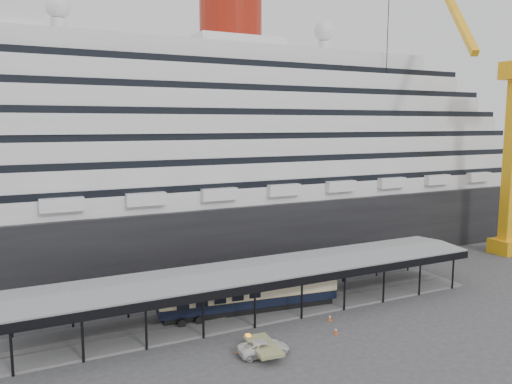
% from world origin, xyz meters
% --- Properties ---
extents(ground, '(200.00, 200.00, 0.00)m').
position_xyz_m(ground, '(0.00, 0.00, 0.00)').
color(ground, '#39393C').
rests_on(ground, ground).
extents(cruise_ship, '(130.00, 30.00, 43.90)m').
position_xyz_m(cruise_ship, '(0.05, 32.00, 18.35)').
color(cruise_ship, black).
rests_on(cruise_ship, ground).
extents(platform_canopy, '(56.00, 9.18, 5.30)m').
position_xyz_m(platform_canopy, '(0.00, 5.00, 2.36)').
color(platform_canopy, slate).
rests_on(platform_canopy, ground).
extents(crane_yellow, '(23.83, 18.78, 47.60)m').
position_xyz_m(crane_yellow, '(47.06, 10.54, 19.96)').
color(crane_yellow, '#FAB016').
rests_on(crane_yellow, ground).
extents(port_truck, '(5.07, 2.70, 1.35)m').
position_xyz_m(port_truck, '(-4.88, -4.98, 0.68)').
color(port_truck, silver).
rests_on(port_truck, ground).
extents(pullman_carriage, '(21.08, 5.14, 20.53)m').
position_xyz_m(pullman_carriage, '(-1.53, 5.00, 2.51)').
color(pullman_carriage, black).
rests_on(pullman_carriage, ground).
extents(traffic_cone_left, '(0.53, 0.53, 0.81)m').
position_xyz_m(traffic_cone_left, '(-6.84, -3.63, 0.40)').
color(traffic_cone_left, '#D1520B').
rests_on(traffic_cone_left, ground).
extents(traffic_cone_mid, '(0.41, 0.41, 0.71)m').
position_xyz_m(traffic_cone_mid, '(3.92, -4.15, 0.35)').
color(traffic_cone_mid, '#F6410D').
rests_on(traffic_cone_mid, ground).
extents(traffic_cone_right, '(0.43, 0.43, 0.72)m').
position_xyz_m(traffic_cone_right, '(5.38, -0.97, 0.36)').
color(traffic_cone_right, '#F1560D').
rests_on(traffic_cone_right, ground).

